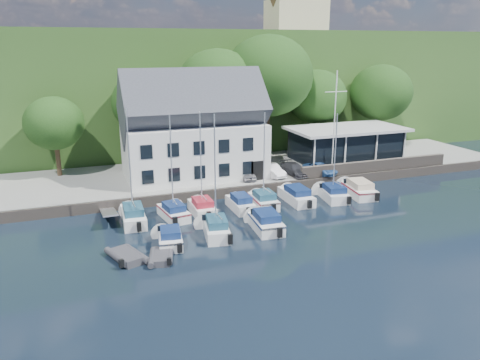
{
  "coord_description": "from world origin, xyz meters",
  "views": [
    {
      "loc": [
        -18.74,
        -29.8,
        14.34
      ],
      "look_at": [
        -4.62,
        9.0,
        2.28
      ],
      "focal_mm": 35.0,
      "sensor_mm": 36.0,
      "label": 1
    }
  ],
  "objects_px": {
    "car_silver": "(247,173)",
    "flagpole": "(334,123)",
    "boat_r1_7": "(358,188)",
    "boat_r1_3": "(240,202)",
    "boat_r1_1": "(172,169)",
    "harbor_building": "(193,135)",
    "boat_r1_5": "(296,194)",
    "dinghy_0": "(127,255)",
    "boat_r1_2": "(201,165)",
    "boat_r1_4": "(264,158)",
    "car_blue": "(320,168)",
    "boat_r1_0": "(130,167)",
    "boat_r2_1": "(215,177)",
    "car_dgrey": "(294,169)",
    "boat_r1_6": "(335,154)",
    "boat_r2_2": "(265,220)",
    "club_pavilion": "(346,145)",
    "dinghy_1": "(161,255)",
    "car_white": "(272,170)",
    "boat_r2_0": "(170,236)"
  },
  "relations": [
    {
      "from": "boat_r1_1",
      "to": "harbor_building",
      "type": "bearing_deg",
      "value": 56.4
    },
    {
      "from": "car_blue",
      "to": "dinghy_0",
      "type": "relative_size",
      "value": 1.1
    },
    {
      "from": "harbor_building",
      "to": "boat_r2_0",
      "type": "height_order",
      "value": "harbor_building"
    },
    {
      "from": "boat_r1_1",
      "to": "boat_r2_0",
      "type": "relative_size",
      "value": 1.72
    },
    {
      "from": "car_blue",
      "to": "club_pavilion",
      "type": "bearing_deg",
      "value": 16.85
    },
    {
      "from": "car_white",
      "to": "dinghy_1",
      "type": "bearing_deg",
      "value": -143.41
    },
    {
      "from": "car_white",
      "to": "car_dgrey",
      "type": "bearing_deg",
      "value": -14.61
    },
    {
      "from": "boat_r1_1",
      "to": "boat_r2_1",
      "type": "height_order",
      "value": "boat_r2_1"
    },
    {
      "from": "boat_r1_0",
      "to": "boat_r2_1",
      "type": "relative_size",
      "value": 1.0
    },
    {
      "from": "boat_r1_7",
      "to": "boat_r1_3",
      "type": "bearing_deg",
      "value": -172.41
    },
    {
      "from": "boat_r1_6",
      "to": "boat_r2_2",
      "type": "xyz_separation_m",
      "value": [
        -9.03,
        -4.72,
        -3.68
      ]
    },
    {
      "from": "boat_r1_4",
      "to": "boat_r1_7",
      "type": "bearing_deg",
      "value": 2.31
    },
    {
      "from": "car_blue",
      "to": "boat_r1_0",
      "type": "distance_m",
      "value": 21.24
    },
    {
      "from": "boat_r1_3",
      "to": "boat_r1_6",
      "type": "distance_m",
      "value": 10.06
    },
    {
      "from": "car_dgrey",
      "to": "boat_r1_7",
      "type": "bearing_deg",
      "value": -57.84
    },
    {
      "from": "flagpole",
      "to": "boat_r1_0",
      "type": "height_order",
      "value": "flagpole"
    },
    {
      "from": "car_dgrey",
      "to": "boat_r1_7",
      "type": "height_order",
      "value": "car_dgrey"
    },
    {
      "from": "car_dgrey",
      "to": "car_blue",
      "type": "height_order",
      "value": "car_blue"
    },
    {
      "from": "boat_r1_3",
      "to": "car_white",
      "type": "bearing_deg",
      "value": 45.78
    },
    {
      "from": "boat_r1_5",
      "to": "dinghy_0",
      "type": "height_order",
      "value": "boat_r1_5"
    },
    {
      "from": "boat_r1_7",
      "to": "boat_r1_2",
      "type": "bearing_deg",
      "value": -172.73
    },
    {
      "from": "boat_r1_5",
      "to": "boat_r1_7",
      "type": "bearing_deg",
      "value": -1.86
    },
    {
      "from": "boat_r1_5",
      "to": "boat_r2_1",
      "type": "relative_size",
      "value": 0.71
    },
    {
      "from": "boat_r1_7",
      "to": "boat_r2_1",
      "type": "xyz_separation_m",
      "value": [
        -16.13,
        -4.91,
        4.0
      ]
    },
    {
      "from": "boat_r1_3",
      "to": "boat_r1_6",
      "type": "relative_size",
      "value": 0.63
    },
    {
      "from": "car_blue",
      "to": "dinghy_1",
      "type": "distance_m",
      "value": 23.43
    },
    {
      "from": "car_dgrey",
      "to": "car_silver",
      "type": "bearing_deg",
      "value": 172.88
    },
    {
      "from": "dinghy_0",
      "to": "boat_r1_5",
      "type": "bearing_deg",
      "value": 3.19
    },
    {
      "from": "boat_r1_0",
      "to": "boat_r1_2",
      "type": "distance_m",
      "value": 5.94
    },
    {
      "from": "boat_r1_4",
      "to": "flagpole",
      "type": "bearing_deg",
      "value": 29.32
    },
    {
      "from": "boat_r1_3",
      "to": "boat_r2_2",
      "type": "height_order",
      "value": "boat_r2_2"
    },
    {
      "from": "boat_r1_7",
      "to": "boat_r1_4",
      "type": "bearing_deg",
      "value": -172.5
    },
    {
      "from": "car_silver",
      "to": "dinghy_0",
      "type": "bearing_deg",
      "value": -127.79
    },
    {
      "from": "club_pavilion",
      "to": "dinghy_1",
      "type": "height_order",
      "value": "club_pavilion"
    },
    {
      "from": "car_white",
      "to": "boat_r2_1",
      "type": "distance_m",
      "value": 14.85
    },
    {
      "from": "boat_r1_1",
      "to": "boat_r1_4",
      "type": "relative_size",
      "value": 0.95
    },
    {
      "from": "boat_r2_2",
      "to": "club_pavilion",
      "type": "bearing_deg",
      "value": 45.09
    },
    {
      "from": "boat_r1_4",
      "to": "boat_r2_2",
      "type": "distance_m",
      "value": 6.57
    },
    {
      "from": "car_white",
      "to": "dinghy_1",
      "type": "xyz_separation_m",
      "value": [
        -14.36,
        -13.69,
        -1.29
      ]
    },
    {
      "from": "car_white",
      "to": "boat_r1_0",
      "type": "distance_m",
      "value": 16.58
    },
    {
      "from": "boat_r2_0",
      "to": "boat_r2_1",
      "type": "bearing_deg",
      "value": 15.38
    },
    {
      "from": "car_blue",
      "to": "harbor_building",
      "type": "bearing_deg",
      "value": 145.65
    },
    {
      "from": "club_pavilion",
      "to": "boat_r1_4",
      "type": "height_order",
      "value": "boat_r1_4"
    },
    {
      "from": "car_blue",
      "to": "car_dgrey",
      "type": "bearing_deg",
      "value": 151.48
    },
    {
      "from": "boat_r2_0",
      "to": "boat_r2_2",
      "type": "bearing_deg",
      "value": 11.59
    },
    {
      "from": "car_white",
      "to": "boat_r2_0",
      "type": "xyz_separation_m",
      "value": [
        -13.24,
        -11.38,
        -0.95
      ]
    },
    {
      "from": "club_pavilion",
      "to": "boat_r1_1",
      "type": "distance_m",
      "value": 23.95
    },
    {
      "from": "car_silver",
      "to": "flagpole",
      "type": "xyz_separation_m",
      "value": [
        9.41,
        -0.85,
        4.8
      ]
    },
    {
      "from": "club_pavilion",
      "to": "car_white",
      "type": "relative_size",
      "value": 3.47
    },
    {
      "from": "harbor_building",
      "to": "car_blue",
      "type": "xyz_separation_m",
      "value": [
        12.78,
        -4.0,
        -3.74
      ]
    }
  ]
}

